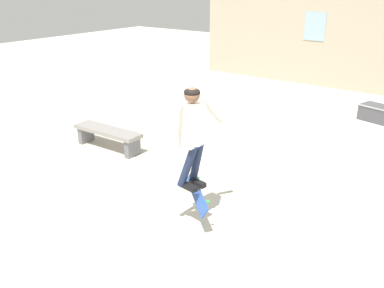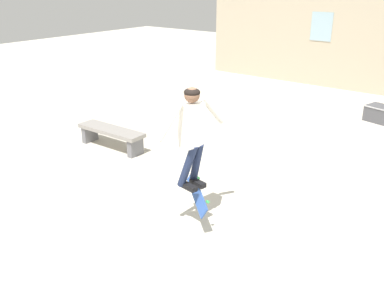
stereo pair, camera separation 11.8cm
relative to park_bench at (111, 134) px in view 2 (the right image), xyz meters
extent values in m
plane|color=beige|center=(3.65, -1.70, -0.32)|extent=(40.00, 40.00, 0.00)
cube|color=#99B7C6|center=(1.17, 8.08, 1.61)|extent=(0.70, 0.02, 0.90)
cube|color=gray|center=(0.00, 0.00, 0.08)|extent=(1.63, 0.47, 0.08)
cube|color=slate|center=(-0.69, -0.02, -0.14)|extent=(0.13, 0.37, 0.36)
cube|color=slate|center=(0.69, 0.02, -0.14)|extent=(0.13, 0.37, 0.36)
cube|color=silver|center=(3.20, -1.33, 1.23)|extent=(0.34, 0.38, 0.61)
sphere|color=brown|center=(3.20, -1.33, 1.64)|extent=(0.24, 0.24, 0.21)
ellipsoid|color=black|center=(3.20, -1.33, 1.68)|extent=(0.26, 0.26, 0.12)
cylinder|color=#1E2847|center=(3.22, -1.25, 0.64)|extent=(0.32, 0.23, 0.69)
cube|color=black|center=(3.25, -1.25, 0.33)|extent=(0.27, 0.14, 0.07)
cylinder|color=#1E2847|center=(3.19, -1.42, 0.64)|extent=(0.34, 0.15, 0.69)
cube|color=black|center=(3.22, -1.42, 0.33)|extent=(0.27, 0.14, 0.07)
cylinder|color=silver|center=(3.27, -0.95, 1.35)|extent=(0.16, 0.45, 0.47)
cylinder|color=silver|center=(3.14, -1.71, 1.35)|extent=(0.16, 0.45, 0.47)
cube|color=#2D519E|center=(3.26, -1.29, 0.18)|extent=(0.72, 0.54, 0.39)
cylinder|color=green|center=(3.53, -1.39, 0.18)|extent=(0.07, 0.08, 0.05)
cylinder|color=green|center=(3.44, -1.43, 0.01)|extent=(0.07, 0.08, 0.05)
cylinder|color=green|center=(3.13, -1.09, 0.32)|extent=(0.07, 0.08, 0.05)
cylinder|color=green|center=(3.04, -1.12, 0.14)|extent=(0.07, 0.08, 0.05)
camera|label=1|loc=(6.48, -5.73, 3.09)|focal=40.00mm
camera|label=2|loc=(6.57, -5.66, 3.09)|focal=40.00mm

